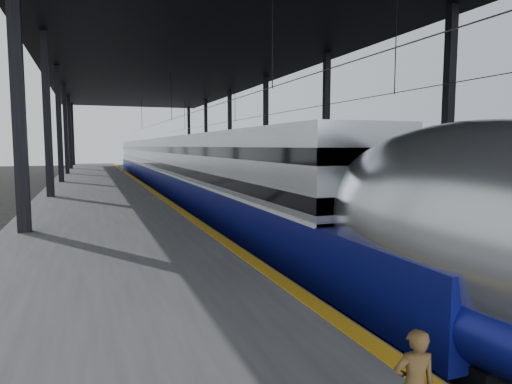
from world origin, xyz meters
TOP-DOWN VIEW (x-y plane):
  - ground at (0.00, 0.00)m, footprint 160.00×160.00m
  - platform at (-3.50, 20.00)m, footprint 6.00×80.00m
  - yellow_strip at (-0.70, 20.00)m, footprint 0.30×80.00m
  - rails at (4.50, 20.00)m, footprint 6.52×80.00m
  - canopy at (1.90, 20.00)m, footprint 18.00×75.00m
  - tgv_train at (2.00, 23.55)m, footprint 2.84×65.20m
  - second_train at (7.00, 31.79)m, footprint 2.94×56.05m

SIDE VIEW (x-z plane):
  - ground at x=0.00m, z-range 0.00..0.00m
  - rails at x=4.50m, z-range 0.00..0.16m
  - platform at x=-3.50m, z-range 0.00..1.00m
  - yellow_strip at x=-0.70m, z-range 1.00..1.01m
  - tgv_train at x=2.00m, z-range -0.13..3.93m
  - second_train at x=7.00m, z-range 0.03..4.08m
  - canopy at x=1.90m, z-range 4.38..13.85m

